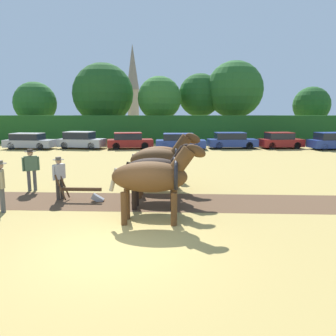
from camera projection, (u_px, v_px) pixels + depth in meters
name	position (u px, v px, depth m)	size (l,w,h in m)	color
ground_plane	(114.00, 248.00, 7.93)	(240.00, 240.00, 0.00)	#A88E4C
plowed_furrow_strip	(16.00, 200.00, 12.25)	(34.72, 2.52, 0.01)	brown
hedgerow	(155.00, 129.00, 35.49)	(62.95, 1.88, 2.96)	#1E511E
tree_far_left	(33.00, 103.00, 39.44)	(5.05, 5.05, 6.93)	#423323
tree_left	(102.00, 94.00, 39.73)	(7.34, 7.34, 9.19)	#423323
tree_center_left	(158.00, 99.00, 38.17)	(5.11, 5.11, 7.45)	#423323
tree_center	(198.00, 95.00, 40.62)	(5.32, 5.32, 8.04)	brown
tree_center_right	(233.00, 90.00, 39.48)	(6.81, 6.81, 9.40)	#4C3823
tree_right	(310.00, 105.00, 40.62)	(4.48, 4.48, 6.43)	#423323
church_spire	(131.00, 84.00, 78.31)	(2.98, 2.98, 19.33)	gray
draft_horse_lead_left	(152.00, 177.00, 9.58)	(2.91, 1.06, 2.43)	#513319
draft_horse_lead_right	(156.00, 170.00, 11.08)	(2.67, 0.94, 2.30)	black
draft_horse_trail_left	(159.00, 160.00, 12.54)	(2.83, 1.08, 2.57)	#513319
draft_horse_trail_right	(161.00, 157.00, 14.03)	(2.85, 1.12, 2.41)	brown
plow	(83.00, 193.00, 12.09)	(1.76, 0.48, 1.13)	#4C331E
farmer_at_plow	(58.00, 175.00, 12.27)	(0.40, 0.58, 1.62)	#38332D
farmer_beside_team	(176.00, 161.00, 15.86)	(0.41, 0.57, 1.64)	#38332D
farmer_onlooker_right	(29.00, 166.00, 13.60)	(0.60, 0.44, 1.76)	#4C4C4C
parked_car_far_left	(28.00, 141.00, 29.61)	(4.59, 2.32, 1.42)	#9E9EA8
parked_car_left	(79.00, 140.00, 29.90)	(4.38, 2.56, 1.54)	#A8A8B2
parked_car_center_left	(128.00, 141.00, 29.80)	(4.31, 2.35, 1.47)	maroon
parked_car_center	(178.00, 142.00, 29.34)	(4.42, 1.83, 1.43)	navy
parked_car_center_right	(230.00, 141.00, 30.11)	(4.54, 1.96, 1.47)	navy
parked_car_right	(279.00, 141.00, 30.12)	(4.01, 2.15, 1.48)	maroon
parked_car_far_right	(330.00, 141.00, 29.20)	(4.19, 2.23, 1.52)	navy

